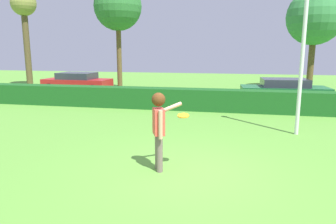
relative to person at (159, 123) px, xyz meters
The scene contains 10 objects.
ground_plane 1.25m from the person, ahead, with size 60.00×60.00×0.00m, color #5D9C38.
person is the anchor object (origin of this frame).
frisbee 0.56m from the person, 18.41° to the left, with size 0.26×0.26×0.07m.
lamppost 5.66m from the person, 47.54° to the left, with size 0.24×0.24×5.37m.
hedge_row 7.50m from the person, 85.48° to the left, with size 22.71×0.90×0.95m, color #1A551D.
parked_car_red 14.45m from the person, 124.58° to the left, with size 4.27×1.94×1.25m.
parked_car_green 10.89m from the person, 68.25° to the left, with size 4.30×2.03×1.25m.
oak_tree 17.87m from the person, 68.19° to the left, with size 3.60×3.60×6.55m.
willow_tree 14.67m from the person, 113.90° to the left, with size 2.96×2.96×6.78m.
bare_elm_tree 19.85m from the person, 132.98° to the left, with size 1.75×1.75×6.76m.
Camera 1 is at (1.01, -6.55, 2.69)m, focal length 33.97 mm.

